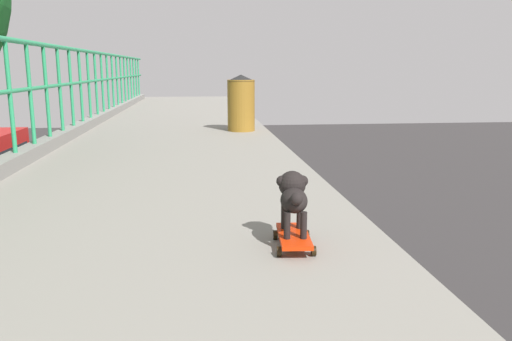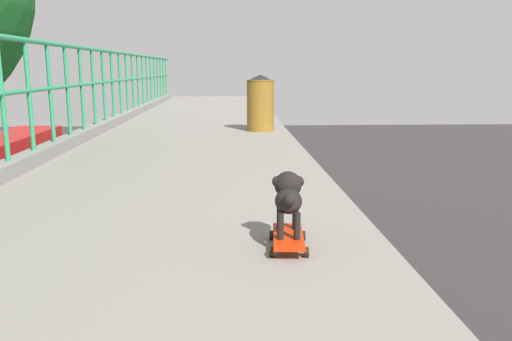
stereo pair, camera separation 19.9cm
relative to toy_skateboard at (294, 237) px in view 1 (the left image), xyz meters
name	(u,v)px [view 1 (the left image)]	position (x,y,z in m)	size (l,w,h in m)	color
toy_skateboard	(294,237)	(0.00, 0.00, 0.00)	(0.23, 0.43, 0.08)	red
small_dog	(293,195)	(0.00, 0.05, 0.23)	(0.18, 0.36, 0.33)	black
litter_bin	(241,102)	(0.15, 5.32, 0.39)	(0.44, 0.44, 0.88)	#8A601E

